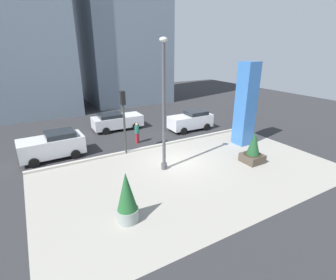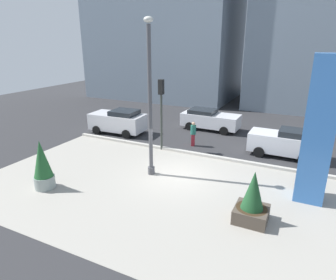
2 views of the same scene
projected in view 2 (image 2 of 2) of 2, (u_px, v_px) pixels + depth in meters
ground_plane at (202, 151)px, 18.90m from camera, size 60.00×60.00×0.00m
plaza_pavement at (159, 192)px, 13.79m from camera, size 18.00×10.00×0.02m
curb_strip at (198, 154)px, 18.12m from camera, size 18.00×0.24×0.16m
lamp_post at (150, 104)px, 14.42m from camera, size 0.44×0.44×7.72m
art_pillar_blue at (319, 132)px, 12.24m from camera, size 1.18×1.18×6.25m
potted_plant_near_right at (42, 166)px, 13.80m from camera, size 0.95×0.95×2.39m
potted_plant_by_pillar at (252, 201)px, 11.33m from camera, size 1.26×1.26×2.11m
traffic_light_corner at (161, 103)px, 18.14m from camera, size 0.28×0.42×4.47m
car_passing_lane at (118, 121)px, 22.23m from camera, size 4.21×2.26×1.80m
car_far_lane at (285, 142)px, 17.76m from camera, size 4.04×1.97×1.71m
car_curb_west at (210, 119)px, 23.15m from camera, size 4.48×2.14×1.56m
pedestrian_on_sidewalk at (127, 123)px, 21.99m from camera, size 0.48×0.48×1.56m
pedestrian_crossing at (193, 133)px, 19.50m from camera, size 0.42×0.42×1.64m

